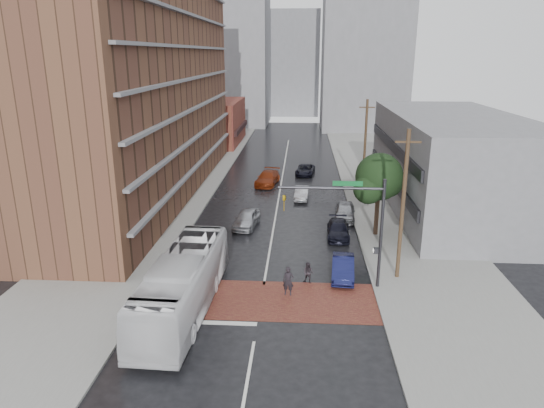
# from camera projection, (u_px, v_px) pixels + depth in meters

# --- Properties ---
(ground) EXTENTS (160.00, 160.00, 0.00)m
(ground) POSITION_uv_depth(u_px,v_px,m) (261.00, 304.00, 29.07)
(ground) COLOR black
(ground) RESTS_ON ground
(crosswalk) EXTENTS (14.00, 5.00, 0.02)m
(crosswalk) POSITION_uv_depth(u_px,v_px,m) (261.00, 300.00, 29.54)
(crosswalk) COLOR brown
(crosswalk) RESTS_ON ground
(sidewalk_west) EXTENTS (9.00, 90.00, 0.15)m
(sidewalk_west) POSITION_uv_depth(u_px,v_px,m) (176.00, 189.00, 53.55)
(sidewalk_west) COLOR gray
(sidewalk_west) RESTS_ON ground
(sidewalk_east) EXTENTS (9.00, 90.00, 0.15)m
(sidewalk_east) POSITION_uv_depth(u_px,v_px,m) (386.00, 192.00, 52.19)
(sidewalk_east) COLOR gray
(sidewalk_east) RESTS_ON ground
(apartment_block) EXTENTS (10.00, 44.00, 28.00)m
(apartment_block) POSITION_uv_depth(u_px,v_px,m) (141.00, 57.00, 48.61)
(apartment_block) COLOR brown
(apartment_block) RESTS_ON ground
(storefront_west) EXTENTS (8.00, 16.00, 7.00)m
(storefront_west) POSITION_uv_depth(u_px,v_px,m) (216.00, 122.00, 80.20)
(storefront_west) COLOR maroon
(storefront_west) RESTS_ON ground
(building_east) EXTENTS (11.00, 26.00, 9.00)m
(building_east) POSITION_uv_depth(u_px,v_px,m) (452.00, 163.00, 45.81)
(building_east) COLOR gray
(building_east) RESTS_ON ground
(distant_tower_west) EXTENTS (18.00, 16.00, 32.00)m
(distant_tower_west) POSITION_uv_depth(u_px,v_px,m) (224.00, 45.00, 99.47)
(distant_tower_west) COLOR gray
(distant_tower_west) RESTS_ON ground
(distant_tower_east) EXTENTS (16.00, 14.00, 36.00)m
(distant_tower_east) POSITION_uv_depth(u_px,v_px,m) (366.00, 33.00, 91.51)
(distant_tower_east) COLOR gray
(distant_tower_east) RESTS_ON ground
(distant_tower_center) EXTENTS (12.00, 10.00, 24.00)m
(distant_tower_center) POSITION_uv_depth(u_px,v_px,m) (294.00, 64.00, 116.04)
(distant_tower_center) COLOR gray
(distant_tower_center) RESTS_ON ground
(street_tree) EXTENTS (4.20, 4.10, 6.90)m
(street_tree) POSITION_uv_depth(u_px,v_px,m) (379.00, 180.00, 38.63)
(street_tree) COLOR #332319
(street_tree) RESTS_ON ground
(signal_mast) EXTENTS (6.50, 0.30, 7.20)m
(signal_mast) POSITION_uv_depth(u_px,v_px,m) (358.00, 218.00, 29.70)
(signal_mast) COLOR #2D2D33
(signal_mast) RESTS_ON ground
(utility_pole_near) EXTENTS (1.60, 0.26, 10.00)m
(utility_pole_near) POSITION_uv_depth(u_px,v_px,m) (403.00, 205.00, 30.83)
(utility_pole_near) COLOR #473321
(utility_pole_near) RESTS_ON ground
(utility_pole_far) EXTENTS (1.60, 0.26, 10.00)m
(utility_pole_far) POSITION_uv_depth(u_px,v_px,m) (365.00, 147.00, 49.89)
(utility_pole_far) COLOR #473321
(utility_pole_far) RESTS_ON ground
(transit_bus) EXTENTS (3.34, 12.42, 3.43)m
(transit_bus) POSITION_uv_depth(u_px,v_px,m) (183.00, 284.00, 27.86)
(transit_bus) COLOR silver
(transit_bus) RESTS_ON ground
(pedestrian_a) EXTENTS (0.72, 0.51, 1.86)m
(pedestrian_a) POSITION_uv_depth(u_px,v_px,m) (288.00, 281.00, 29.90)
(pedestrian_a) COLOR black
(pedestrian_a) RESTS_ON ground
(pedestrian_b) EXTENTS (0.85, 0.76, 1.43)m
(pedestrian_b) POSITION_uv_depth(u_px,v_px,m) (308.00, 273.00, 31.54)
(pedestrian_b) COLOR #272126
(pedestrian_b) RESTS_ON ground
(car_travel_a) EXTENTS (2.37, 4.57, 1.49)m
(car_travel_a) POSITION_uv_depth(u_px,v_px,m) (247.00, 219.00, 41.75)
(car_travel_a) COLOR #B3B5BB
(car_travel_a) RESTS_ON ground
(car_travel_b) EXTENTS (1.64, 3.97, 1.28)m
(car_travel_b) POSITION_uv_depth(u_px,v_px,m) (302.00, 193.00, 49.79)
(car_travel_b) COLOR #B6B8BF
(car_travel_b) RESTS_ON ground
(car_travel_c) EXTENTS (2.93, 5.53, 1.53)m
(car_travel_c) POSITION_uv_depth(u_px,v_px,m) (268.00, 178.00, 55.30)
(car_travel_c) COLOR maroon
(car_travel_c) RESTS_ON ground
(suv_travel) EXTENTS (2.63, 4.73, 1.25)m
(suv_travel) POSITION_uv_depth(u_px,v_px,m) (305.00, 170.00, 59.83)
(suv_travel) COLOR black
(suv_travel) RESTS_ON ground
(car_parked_near) EXTENTS (1.75, 4.24, 1.37)m
(car_parked_near) POSITION_uv_depth(u_px,v_px,m) (343.00, 268.00, 32.37)
(car_parked_near) COLOR #121540
(car_parked_near) RESTS_ON ground
(car_parked_mid) EXTENTS (1.94, 4.43, 1.27)m
(car_parked_mid) POSITION_uv_depth(u_px,v_px,m) (338.00, 230.00, 39.51)
(car_parked_mid) COLOR black
(car_parked_mid) RESTS_ON ground
(car_parked_far) EXTENTS (2.15, 4.56, 1.51)m
(car_parked_far) POSITION_uv_depth(u_px,v_px,m) (345.00, 211.00, 43.72)
(car_parked_far) COLOR #93959A
(car_parked_far) RESTS_ON ground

